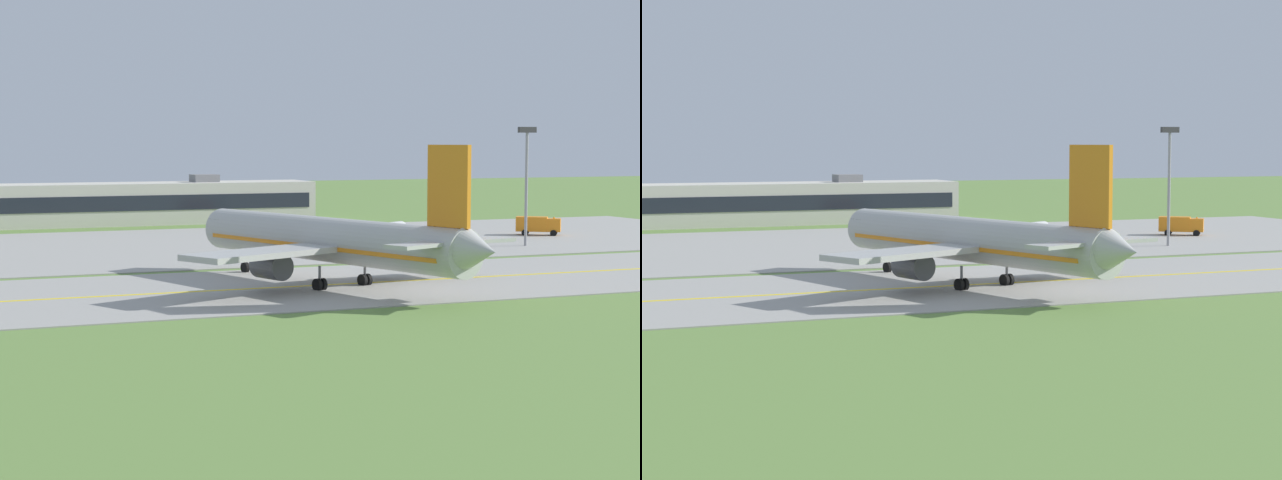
% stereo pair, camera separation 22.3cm
% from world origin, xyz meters
% --- Properties ---
extents(ground_plane, '(500.00, 500.00, 0.00)m').
position_xyz_m(ground_plane, '(0.00, 0.00, 0.00)').
color(ground_plane, olive).
extents(taxiway_strip, '(240.00, 28.00, 0.10)m').
position_xyz_m(taxiway_strip, '(0.00, 0.00, 0.05)').
color(taxiway_strip, '#9E9B93').
rests_on(taxiway_strip, ground).
extents(apron_pad, '(140.00, 52.00, 0.10)m').
position_xyz_m(apron_pad, '(10.00, 42.00, 0.05)').
color(apron_pad, '#9E9B93').
rests_on(apron_pad, ground).
extents(taxiway_centreline, '(220.00, 0.60, 0.01)m').
position_xyz_m(taxiway_centreline, '(0.00, 0.00, 0.11)').
color(taxiway_centreline, yellow).
rests_on(taxiway_centreline, taxiway_strip).
extents(airplane_lead, '(31.86, 38.85, 12.70)m').
position_xyz_m(airplane_lead, '(0.02, -0.70, 4.13)').
color(airplane_lead, '#ADADA8').
rests_on(airplane_lead, ground).
extents(service_truck_baggage, '(6.05, 5.20, 2.60)m').
position_xyz_m(service_truck_baggage, '(47.12, 38.94, 1.53)').
color(service_truck_baggage, orange).
rests_on(service_truck_baggage, ground).
extents(service_truck_fuel, '(6.28, 4.55, 2.60)m').
position_xyz_m(service_truck_fuel, '(15.94, 50.67, 1.53)').
color(service_truck_fuel, red).
rests_on(service_truck_fuel, ground).
extents(service_truck_catering, '(6.23, 4.76, 2.65)m').
position_xyz_m(service_truck_catering, '(23.24, 36.55, 1.53)').
color(service_truck_catering, yellow).
rests_on(service_truck_catering, ground).
extents(terminal_building, '(56.91, 10.59, 7.64)m').
position_xyz_m(terminal_building, '(0.56, 81.15, 3.24)').
color(terminal_building, beige).
rests_on(terminal_building, ground).
extents(apron_light_mast, '(2.40, 0.50, 14.70)m').
position_xyz_m(apron_light_mast, '(36.98, 25.98, 9.33)').
color(apron_light_mast, gray).
rests_on(apron_light_mast, ground).
extents(traffic_cone_near_edge, '(0.44, 0.44, 0.60)m').
position_xyz_m(traffic_cone_near_edge, '(-3.23, 11.36, 0.30)').
color(traffic_cone_near_edge, orange).
rests_on(traffic_cone_near_edge, ground).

